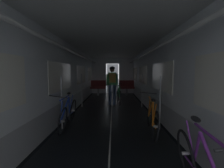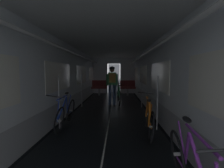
% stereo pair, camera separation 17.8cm
% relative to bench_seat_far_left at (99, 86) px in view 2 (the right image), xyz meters
% --- Properties ---
extents(train_car_shell, '(3.14, 12.34, 2.57)m').
position_rel_bench_seat_far_left_xyz_m(train_car_shell, '(0.90, -4.47, 1.13)').
color(train_car_shell, black).
rests_on(train_car_shell, ground).
extents(bench_seat_far_left, '(0.98, 0.51, 0.95)m').
position_rel_bench_seat_far_left_xyz_m(bench_seat_far_left, '(0.00, 0.00, 0.00)').
color(bench_seat_far_left, gray).
rests_on(bench_seat_far_left, ground).
extents(bench_seat_far_right, '(0.98, 0.51, 0.95)m').
position_rel_bench_seat_far_left_xyz_m(bench_seat_far_right, '(1.80, 0.00, 0.00)').
color(bench_seat_far_right, gray).
rests_on(bench_seat_far_right, ground).
extents(bicycle_orange, '(0.44, 1.69, 0.95)m').
position_rel_bench_seat_far_left_xyz_m(bicycle_orange, '(1.92, -6.22, -0.18)').
color(bicycle_orange, black).
rests_on(bicycle_orange, ground).
extents(bicycle_blue, '(0.44, 1.69, 0.96)m').
position_rel_bench_seat_far_left_xyz_m(bicycle_blue, '(-0.24, -5.85, -0.19)').
color(bicycle_blue, black).
rests_on(bicycle_blue, ground).
extents(person_cyclist_aisle, '(0.55, 0.41, 1.73)m').
position_rel_bench_seat_far_left_xyz_m(person_cyclist_aisle, '(0.91, -2.93, 0.50)').
color(person_cyclist_aisle, '#384C75').
rests_on(person_cyclist_aisle, ground).
extents(bicycle_green_in_aisle, '(0.44, 1.69, 0.94)m').
position_rel_bench_seat_far_left_xyz_m(bicycle_green_in_aisle, '(1.22, -2.66, -0.18)').
color(bicycle_green_in_aisle, black).
rests_on(bicycle_green_in_aisle, ground).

